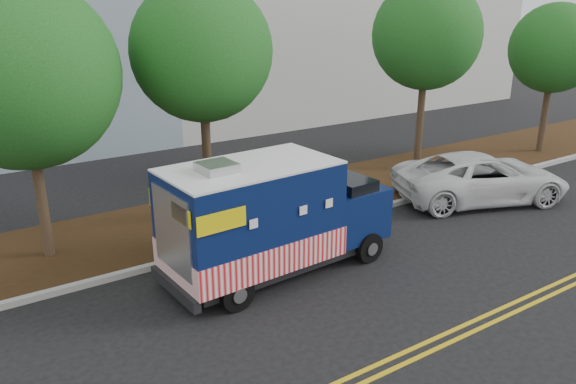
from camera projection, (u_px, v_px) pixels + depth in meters
ground at (300, 257)px, 14.33m from camera, size 120.00×120.00×0.00m
curb at (271, 236)px, 15.41m from camera, size 120.00×0.18×0.15m
mulch_strip at (235, 213)px, 17.07m from camera, size 120.00×4.00×0.15m
centerline_near at (430, 341)px, 10.82m from camera, size 120.00×0.10×0.01m
centerline_far at (440, 347)px, 10.62m from camera, size 120.00×0.10×0.01m
tree_a at (22, 74)px, 12.65m from camera, size 4.37×4.37×6.82m
tree_b at (202, 51)px, 14.96m from camera, size 3.81×3.81×6.82m
tree_c at (427, 35)px, 19.69m from camera, size 3.84×3.84×6.95m
tree_d at (555, 48)px, 22.32m from camera, size 3.53×3.53×6.12m
sign_post at (205, 207)px, 14.32m from camera, size 0.06×0.06×2.40m
food_truck at (269, 221)px, 13.03m from camera, size 5.79×2.46×2.99m
white_car at (481, 177)px, 18.09m from camera, size 6.13×4.38×1.55m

